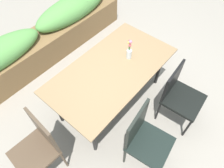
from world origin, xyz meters
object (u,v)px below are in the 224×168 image
object	(u,v)px
chair_near_left	(145,138)
flower_vase	(129,51)
dining_table	(112,72)
chair_near_right	(179,94)
planter_box	(41,40)
chair_end_left	(38,146)

from	to	relation	value
chair_near_left	flower_vase	size ratio (longest dim) A/B	3.25
dining_table	chair_near_right	xyz separation A→B (m)	(0.38, -0.80, -0.17)
chair_near_right	planter_box	world-z (taller)	chair_near_right
chair_end_left	flower_vase	distance (m)	1.52
chair_near_left	flower_vase	xyz separation A→B (m)	(0.69, 0.76, 0.32)
dining_table	chair_end_left	world-z (taller)	chair_end_left
flower_vase	chair_near_left	bearing A→B (deg)	-132.18
chair_near_left	planter_box	bearing A→B (deg)	-105.61
dining_table	chair_near_left	bearing A→B (deg)	-116.28
chair_near_right	chair_end_left	distance (m)	1.77
dining_table	chair_near_right	distance (m)	0.90
dining_table	chair_near_right	world-z (taller)	chair_near_right
planter_box	chair_near_right	bearing A→B (deg)	-79.58
flower_vase	dining_table	bearing A→B (deg)	172.70
chair_near_right	planter_box	size ratio (longest dim) A/B	0.26
dining_table	flower_vase	bearing A→B (deg)	-7.30
flower_vase	chair_near_right	bearing A→B (deg)	-83.71
dining_table	chair_near_left	distance (m)	0.90
chair_end_left	chair_near_left	size ratio (longest dim) A/B	1.03
dining_table	chair_near_right	size ratio (longest dim) A/B	1.97
chair_end_left	chair_near_left	world-z (taller)	chair_end_left
chair_end_left	flower_vase	world-z (taller)	flower_vase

